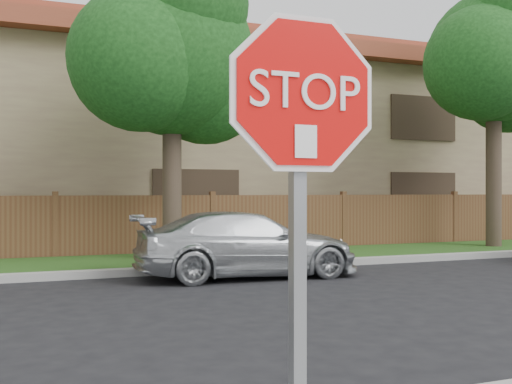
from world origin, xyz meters
name	(u,v)px	position (x,y,z in m)	size (l,w,h in m)	color
far_curb	(64,275)	(0.00, 8.15, 0.07)	(70.00, 0.30, 0.15)	gray
grass_strip	(59,266)	(0.00, 9.80, 0.06)	(70.00, 3.00, 0.12)	#1E4714
fence	(55,228)	(0.00, 11.40, 0.80)	(70.00, 0.12, 1.60)	#56331E
apartment_building	(47,136)	(0.00, 17.00, 3.53)	(35.20, 9.20, 7.20)	#876F54
tree_mid	(174,54)	(2.52, 9.57, 4.87)	(4.80, 3.90, 7.35)	#382B21
tree_right	(498,57)	(12.02, 9.57, 5.57)	(4.80, 3.90, 8.20)	#382B21
stop_sign	(302,164)	(0.48, -1.48, 1.83)	(1.01, 0.13, 2.55)	gray
sedan_right	(247,244)	(3.43, 7.17, 0.65)	(1.82, 4.47, 1.30)	silver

